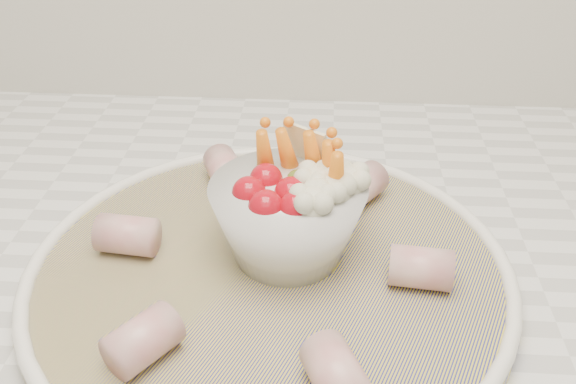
{
  "coord_description": "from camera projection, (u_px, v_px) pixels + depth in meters",
  "views": [
    {
      "loc": [
        -0.12,
        1.0,
        1.26
      ],
      "look_at": [
        -0.15,
        1.41,
        1.0
      ],
      "focal_mm": 40.0,
      "sensor_mm": 36.0,
      "label": 1
    }
  ],
  "objects": [
    {
      "name": "cured_meat_rolls",
      "position": [
        269.0,
        251.0,
        0.51
      ],
      "size": [
        0.29,
        0.3,
        0.03
      ],
      "color": "#B55258",
      "rests_on": "serving_platter"
    },
    {
      "name": "veggie_bowl",
      "position": [
        291.0,
        213.0,
        0.51
      ],
      "size": [
        0.12,
        0.12,
        0.1
      ],
      "color": "silver",
      "rests_on": "serving_platter"
    },
    {
      "name": "serving_platter",
      "position": [
        269.0,
        271.0,
        0.52
      ],
      "size": [
        0.51,
        0.51,
        0.02
      ],
      "color": "navy",
      "rests_on": "kitchen_counter"
    }
  ]
}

